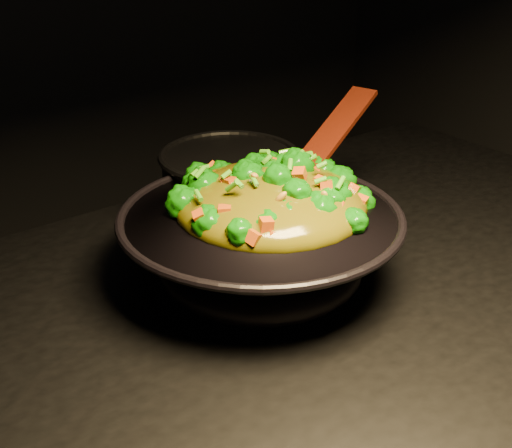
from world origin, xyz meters
TOP-DOWN VIEW (x-y plane):
  - wok at (-0.10, 0.10)m, footprint 0.39×0.39m
  - stir_fry at (-0.07, 0.11)m, footprint 0.30×0.30m
  - spatula at (0.06, 0.15)m, footprint 0.26×0.12m
  - back_pot at (-0.02, 0.28)m, footprint 0.25×0.25m

SIDE VIEW (x-z plane):
  - wok at x=-0.10m, z-range 0.90..1.00m
  - back_pot at x=-0.02m, z-range 0.90..1.02m
  - stir_fry at x=-0.07m, z-range 1.00..1.09m
  - spatula at x=0.06m, z-range 0.99..1.10m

